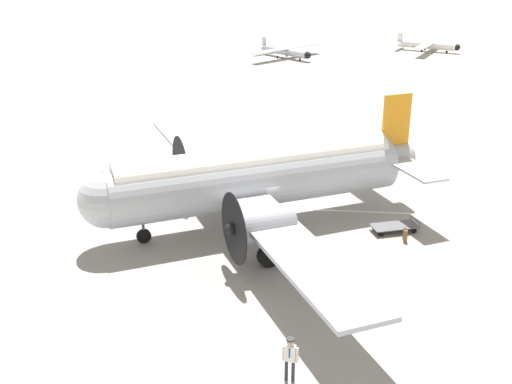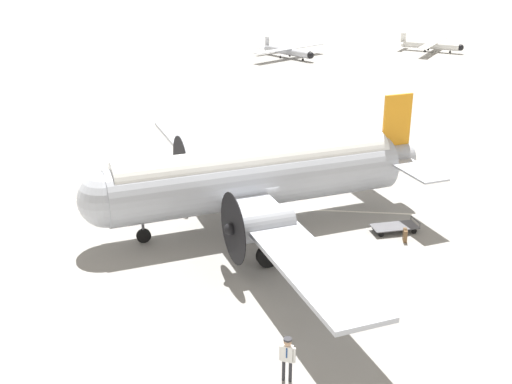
% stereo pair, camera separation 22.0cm
% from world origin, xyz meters
% --- Properties ---
extents(ground_plane, '(300.00, 300.00, 0.00)m').
position_xyz_m(ground_plane, '(0.00, 0.00, 0.00)').
color(ground_plane, gray).
extents(apron_line_eastwest, '(120.00, 0.16, 0.01)m').
position_xyz_m(apron_line_eastwest, '(0.00, 9.66, 0.00)').
color(apron_line_eastwest, silver).
rests_on(apron_line_eastwest, ground_plane).
extents(apron_line_northsouth, '(0.16, 120.00, 0.01)m').
position_xyz_m(apron_line_northsouth, '(2.15, 0.00, 0.00)').
color(apron_line_northsouth, silver).
rests_on(apron_line_northsouth, ground_plane).
extents(airliner_main, '(24.13, 17.41, 6.12)m').
position_xyz_m(airliner_main, '(-0.21, 0.42, 2.62)').
color(airliner_main, '#ADB2BC').
rests_on(airliner_main, ground_plane).
extents(crew_foreground, '(0.33, 0.56, 1.67)m').
position_xyz_m(crew_foreground, '(-12.24, -2.34, 1.05)').
color(crew_foreground, '#2D2D33').
rests_on(crew_foreground, ground_plane).
extents(suitcase_near_door, '(0.48, 0.17, 0.65)m').
position_xyz_m(suitcase_near_door, '(-1.16, -7.39, 0.31)').
color(suitcase_near_door, brown).
rests_on(suitcase_near_door, ground_plane).
extents(baggage_cart, '(1.73, 2.51, 0.56)m').
position_xyz_m(baggage_cart, '(-0.15, -7.00, 0.28)').
color(baggage_cart, '#56565B').
rests_on(baggage_cart, ground_plane).
extents(light_aircraft_distant, '(8.87, 8.34, 2.07)m').
position_xyz_m(light_aircraft_distant, '(47.47, 1.08, 0.85)').
color(light_aircraft_distant, '#B7BCC6').
rests_on(light_aircraft_distant, ground_plane).
extents(light_aircraft_taxiing, '(10.39, 8.03, 2.06)m').
position_xyz_m(light_aircraft_taxiing, '(53.86, -16.61, 0.85)').
color(light_aircraft_taxiing, white).
rests_on(light_aircraft_taxiing, ground_plane).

